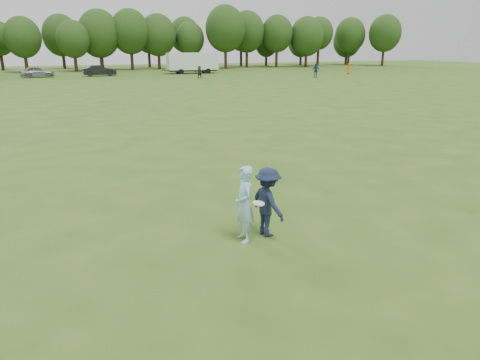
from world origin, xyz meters
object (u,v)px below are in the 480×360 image
(defender, at_px, (268,202))
(car_f, at_px, (100,71))
(player_far_d, at_px, (200,72))
(cargo_trailer, at_px, (192,62))
(field_cone, at_px, (221,80))
(car_e, at_px, (37,72))
(player_far_b, at_px, (316,70))
(thrower, at_px, (244,204))
(player_far_c, at_px, (349,69))

(defender, relative_size, car_f, 0.35)
(player_far_d, bearing_deg, cargo_trailer, 89.59)
(field_cone, bearing_deg, car_e, 144.51)
(player_far_d, bearing_deg, car_f, 151.98)
(player_far_d, bearing_deg, defender, -94.53)
(car_f, bearing_deg, defender, 179.90)
(player_far_b, height_order, player_far_d, player_far_b)
(thrower, xyz_separation_m, car_f, (1.12, 59.43, -0.10))
(thrower, bearing_deg, cargo_trailer, 169.72)
(thrower, height_order, player_far_c, thrower)
(player_far_c, distance_m, car_f, 38.05)
(field_cone, xyz_separation_m, cargo_trailer, (0.88, 16.54, 1.63))
(car_e, relative_size, cargo_trailer, 0.50)
(player_far_c, xyz_separation_m, cargo_trailer, (-22.51, 10.48, 0.95))
(car_f, xyz_separation_m, cargo_trailer, (14.37, 1.13, 1.00))
(car_f, xyz_separation_m, field_cone, (13.50, -15.42, -0.62))
(player_far_c, height_order, car_f, player_far_c)
(player_far_b, bearing_deg, thrower, -70.40)
(car_e, bearing_deg, field_cone, -130.67)
(player_far_b, xyz_separation_m, car_f, (-27.93, 14.21, -0.19))
(car_f, distance_m, field_cone, 20.50)
(car_f, bearing_deg, thrower, 179.31)
(defender, height_order, player_far_d, player_far_d)
(thrower, distance_m, car_f, 59.44)
(defender, distance_m, field_cone, 46.11)
(player_far_c, bearing_deg, cargo_trailer, 13.00)
(thrower, relative_size, car_e, 0.39)
(field_cone, height_order, cargo_trailer, cargo_trailer)
(player_far_c, xyz_separation_m, field_cone, (-23.38, -6.06, -0.67))
(thrower, relative_size, player_far_b, 0.91)
(car_e, relative_size, field_cone, 14.86)
(field_cone, bearing_deg, player_far_b, 4.77)
(car_f, bearing_deg, car_e, 89.11)
(player_far_d, xyz_separation_m, car_f, (-12.38, 9.69, -0.06))
(defender, bearing_deg, thrower, 87.29)
(defender, height_order, player_far_c, player_far_c)
(thrower, height_order, player_far_b, player_far_b)
(car_f, relative_size, field_cone, 15.61)
(thrower, relative_size, car_f, 0.37)
(defender, relative_size, cargo_trailer, 0.18)
(car_e, bearing_deg, defender, -177.64)
(car_f, bearing_deg, field_cone, -138.41)
(player_far_d, xyz_separation_m, field_cone, (1.11, -5.73, -0.68))
(defender, relative_size, player_far_d, 0.98)
(thrower, height_order, cargo_trailer, cargo_trailer)
(defender, xyz_separation_m, car_f, (0.50, 59.35, -0.04))
(player_far_b, bearing_deg, player_far_c, 80.78)
(player_far_b, xyz_separation_m, player_far_d, (-15.54, 4.52, -0.13))
(defender, xyz_separation_m, player_far_c, (37.38, 49.99, 0.01))
(player_far_d, bearing_deg, player_far_c, 10.79)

